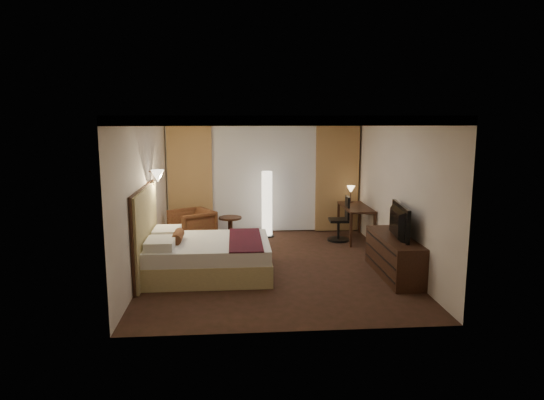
{
  "coord_description": "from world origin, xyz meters",
  "views": [
    {
      "loc": [
        -0.7,
        -8.48,
        2.69
      ],
      "look_at": [
        0.0,
        0.4,
        1.15
      ],
      "focal_mm": 32.0,
      "sensor_mm": 36.0,
      "label": 1
    }
  ],
  "objects": [
    {
      "name": "desk_lamp",
      "position": [
        1.95,
        2.26,
        0.92
      ],
      "size": [
        0.18,
        0.18,
        0.34
      ],
      "primitive_type": null,
      "color": "#FFD899",
      "rests_on": "desk"
    },
    {
      "name": "curtain_right_drape",
      "position": [
        1.7,
        2.61,
        1.25
      ],
      "size": [
        1.0,
        0.14,
        2.45
      ],
      "primitive_type": "cube",
      "color": "#AE884F",
      "rests_on": "back_wall"
    },
    {
      "name": "bed",
      "position": [
        -1.15,
        -0.4,
        0.31
      ],
      "size": [
        2.08,
        1.63,
        0.61
      ],
      "primitive_type": null,
      "color": "white",
      "rests_on": "floor"
    },
    {
      "name": "soffit",
      "position": [
        0.0,
        2.5,
        2.6
      ],
      "size": [
        4.5,
        0.5,
        0.2
      ],
      "primitive_type": "cube",
      "color": "white",
      "rests_on": "ceiling"
    },
    {
      "name": "floor_lamp",
      "position": [
        0.03,
        2.19,
        0.75
      ],
      "size": [
        0.32,
        0.32,
        1.5
      ],
      "primitive_type": null,
      "color": "white",
      "rests_on": "floor"
    },
    {
      "name": "television",
      "position": [
        1.97,
        -0.7,
        1.0
      ],
      "size": [
        0.75,
        1.17,
        0.14
      ],
      "primitive_type": "imported",
      "rotation": [
        0.0,
        0.0,
        1.46
      ],
      "color": "black",
      "rests_on": "dresser"
    },
    {
      "name": "desk",
      "position": [
        1.95,
        1.75,
        0.38
      ],
      "size": [
        0.55,
        1.32,
        0.75
      ],
      "primitive_type": null,
      "color": "black",
      "rests_on": "floor"
    },
    {
      "name": "wall_sconce",
      "position": [
        -2.09,
        0.42,
        1.62
      ],
      "size": [
        0.24,
        0.24,
        0.24
      ],
      "primitive_type": null,
      "color": "white",
      "rests_on": "left_wall"
    },
    {
      "name": "ceiling",
      "position": [
        0.0,
        0.0,
        2.7
      ],
      "size": [
        4.5,
        5.5,
        0.01
      ],
      "primitive_type": "cube",
      "color": "white",
      "rests_on": "back_wall"
    },
    {
      "name": "left_wall",
      "position": [
        -2.25,
        0.0,
        1.35
      ],
      "size": [
        0.02,
        5.5,
        2.7
      ],
      "primitive_type": "cube",
      "color": "beige",
      "rests_on": "floor"
    },
    {
      "name": "side_table",
      "position": [
        -0.8,
        1.8,
        0.27
      ],
      "size": [
        0.5,
        0.5,
        0.55
      ],
      "primitive_type": null,
      "color": "black",
      "rests_on": "floor"
    },
    {
      "name": "dresser",
      "position": [
        2.0,
        -0.7,
        0.34
      ],
      "size": [
        0.5,
        1.76,
        0.68
      ],
      "primitive_type": null,
      "color": "black",
      "rests_on": "floor"
    },
    {
      "name": "floor",
      "position": [
        0.0,
        0.0,
        0.0
      ],
      "size": [
        4.5,
        5.5,
        0.01
      ],
      "primitive_type": "cube",
      "color": "#302012",
      "rests_on": "ground"
    },
    {
      "name": "crown_molding",
      "position": [
        0.0,
        0.0,
        2.64
      ],
      "size": [
        4.5,
        5.5,
        0.12
      ],
      "primitive_type": null,
      "color": "black",
      "rests_on": "ceiling"
    },
    {
      "name": "office_chair",
      "position": [
        1.56,
        1.7,
        0.49
      ],
      "size": [
        0.5,
        0.5,
        0.99
      ],
      "primitive_type": null,
      "rotation": [
        0.0,
        0.0,
        -0.06
      ],
      "color": "black",
      "rests_on": "floor"
    },
    {
      "name": "armchair",
      "position": [
        -1.61,
        1.64,
        0.41
      ],
      "size": [
        1.05,
        1.07,
        0.82
      ],
      "primitive_type": "imported",
      "rotation": [
        0.0,
        0.0,
        -1.04
      ],
      "color": "#532218",
      "rests_on": "floor"
    },
    {
      "name": "back_wall",
      "position": [
        0.0,
        2.75,
        1.35
      ],
      "size": [
        4.5,
        0.02,
        2.7
      ],
      "primitive_type": "cube",
      "color": "beige",
      "rests_on": "floor"
    },
    {
      "name": "right_wall",
      "position": [
        2.25,
        0.0,
        1.35
      ],
      "size": [
        0.02,
        5.5,
        2.7
      ],
      "primitive_type": "cube",
      "color": "beige",
      "rests_on": "floor"
    },
    {
      "name": "headboard",
      "position": [
        -2.2,
        -0.4,
        0.75
      ],
      "size": [
        0.12,
        1.93,
        1.5
      ],
      "primitive_type": null,
      "color": "tan",
      "rests_on": "floor"
    },
    {
      "name": "curtain_left_drape",
      "position": [
        -1.7,
        2.61,
        1.25
      ],
      "size": [
        1.0,
        0.14,
        2.45
      ],
      "primitive_type": "cube",
      "color": "#AE884F",
      "rests_on": "back_wall"
    },
    {
      "name": "curtain_sheer",
      "position": [
        0.0,
        2.67,
        1.25
      ],
      "size": [
        2.48,
        0.04,
        2.45
      ],
      "primitive_type": "cube",
      "color": "silver",
      "rests_on": "back_wall"
    }
  ]
}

